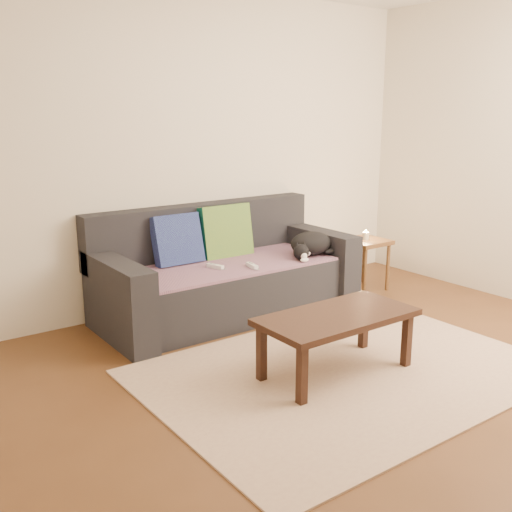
% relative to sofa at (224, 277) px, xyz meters
% --- Properties ---
extents(ground, '(4.50, 4.50, 0.00)m').
position_rel_sofa_xyz_m(ground, '(0.00, -1.57, -0.31)').
color(ground, brown).
rests_on(ground, ground).
extents(back_wall, '(4.50, 0.04, 2.60)m').
position_rel_sofa_xyz_m(back_wall, '(0.00, 0.43, 0.99)').
color(back_wall, beige).
rests_on(back_wall, ground).
extents(sofa, '(2.10, 0.94, 0.87)m').
position_rel_sofa_xyz_m(sofa, '(0.00, 0.00, 0.00)').
color(sofa, '#232328').
rests_on(sofa, ground).
extents(throw_blanket, '(1.66, 0.74, 0.02)m').
position_rel_sofa_xyz_m(throw_blanket, '(0.00, -0.09, 0.12)').
color(throw_blanket, '#41284B').
rests_on(throw_blanket, sofa).
extents(cushion_navy, '(0.40, 0.20, 0.41)m').
position_rel_sofa_xyz_m(cushion_navy, '(-0.33, 0.17, 0.32)').
color(cushion_navy, '#151355').
rests_on(cushion_navy, throw_blanket).
extents(cushion_green, '(0.46, 0.19, 0.48)m').
position_rel_sofa_xyz_m(cushion_green, '(0.13, 0.17, 0.32)').
color(cushion_green, '#0B4637').
rests_on(cushion_green, throw_blanket).
extents(cat, '(0.47, 0.34, 0.20)m').
position_rel_sofa_xyz_m(cat, '(0.69, -0.26, 0.23)').
color(cat, black).
rests_on(cat, throw_blanket).
extents(wii_remote_a, '(0.08, 0.15, 0.03)m').
position_rel_sofa_xyz_m(wii_remote_a, '(-0.18, -0.15, 0.15)').
color(wii_remote_a, white).
rests_on(wii_remote_a, throw_blanket).
extents(wii_remote_b, '(0.06, 0.15, 0.03)m').
position_rel_sofa_xyz_m(wii_remote_b, '(0.06, -0.30, 0.15)').
color(wii_remote_b, white).
rests_on(wii_remote_b, throw_blanket).
extents(side_table, '(0.38, 0.38, 0.47)m').
position_rel_sofa_xyz_m(side_table, '(1.42, -0.20, 0.08)').
color(side_table, brown).
rests_on(side_table, ground).
extents(candle, '(0.06, 0.06, 0.09)m').
position_rel_sofa_xyz_m(candle, '(1.42, -0.20, 0.20)').
color(candle, beige).
rests_on(candle, side_table).
extents(rug, '(2.50, 1.80, 0.01)m').
position_rel_sofa_xyz_m(rug, '(0.00, -1.42, -0.30)').
color(rug, tan).
rests_on(rug, ground).
extents(coffee_table, '(1.01, 0.50, 0.40)m').
position_rel_sofa_xyz_m(coffee_table, '(-0.07, -1.40, 0.04)').
color(coffee_table, black).
rests_on(coffee_table, rug).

